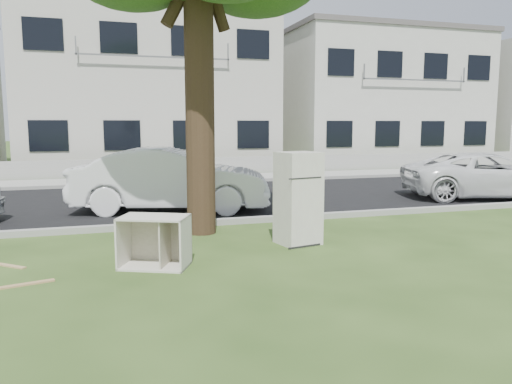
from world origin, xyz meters
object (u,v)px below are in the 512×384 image
object	(u,v)px
fridge	(298,198)
car_right	(488,175)
car_center	(172,180)
cabinet	(155,242)

from	to	relation	value
fridge	car_right	size ratio (longest dim) A/B	0.35
fridge	car_right	world-z (taller)	fridge
car_center	car_right	size ratio (longest dim) A/B	1.00
fridge	car_right	distance (m)	7.84
car_center	car_right	distance (m)	8.70
car_center	car_right	world-z (taller)	car_center
cabinet	car_center	bearing A→B (deg)	103.80
fridge	car_center	bearing A→B (deg)	101.31
cabinet	car_center	xyz separation A→B (m)	(0.85, 4.58, 0.38)
fridge	cabinet	world-z (taller)	fridge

